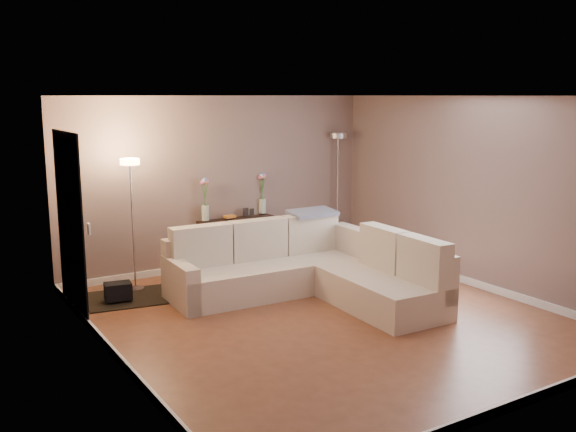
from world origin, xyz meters
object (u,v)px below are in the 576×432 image
console_table (232,239)px  floor_lamp_lit (131,198)px  floor_lamp_unlit (338,168)px  sectional_sofa (308,270)px

console_table → floor_lamp_lit: 1.93m
console_table → floor_lamp_unlit: bearing=-1.9°
floor_lamp_unlit → sectional_sofa: bearing=-134.8°
sectional_sofa → console_table: sectional_sofa is taller
sectional_sofa → floor_lamp_unlit: 2.76m
floor_lamp_lit → floor_lamp_unlit: floor_lamp_unlit is taller
console_table → floor_lamp_unlit: (1.96, -0.07, 0.99)m
sectional_sofa → console_table: 1.88m
floor_lamp_lit → floor_lamp_unlit: size_ratio=0.90×
sectional_sofa → floor_lamp_unlit: bearing=45.2°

